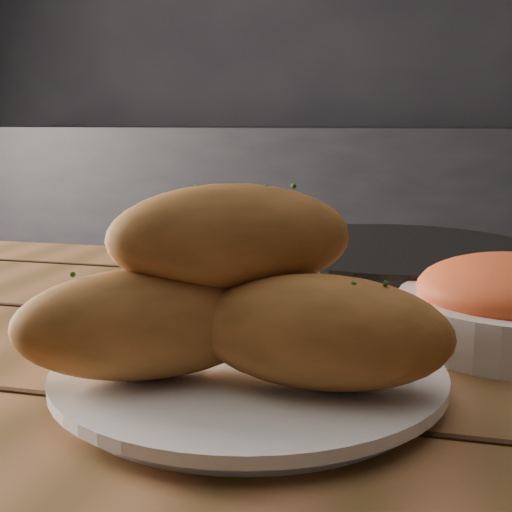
# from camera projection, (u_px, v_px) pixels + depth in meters

# --- Properties ---
(back_wall) EXTENTS (4.00, 0.04, 2.70)m
(back_wall) POSITION_uv_depth(u_px,v_px,m) (345.00, 17.00, 2.96)
(back_wall) COLOR black
(back_wall) RESTS_ON ground
(counter) EXTENTS (2.80, 0.60, 0.90)m
(counter) POSITION_uv_depth(u_px,v_px,m) (329.00, 241.00, 2.85)
(counter) COLOR black
(counter) RESTS_ON ground
(table) EXTENTS (1.42, 0.87, 0.75)m
(table) POSITION_uv_depth(u_px,v_px,m) (248.00, 484.00, 0.57)
(table) COLOR brown
(table) RESTS_ON ground
(plate) EXTENTS (0.27, 0.27, 0.02)m
(plate) POSITION_uv_depth(u_px,v_px,m) (249.00, 377.00, 0.49)
(plate) COLOR white
(plate) RESTS_ON table
(bread_rolls) EXTENTS (0.28, 0.25, 0.12)m
(bread_rolls) POSITION_uv_depth(u_px,v_px,m) (239.00, 296.00, 0.47)
(bread_rolls) COLOR #BF7035
(bread_rolls) RESTS_ON plate
(skillet) EXTENTS (0.45, 0.32, 0.05)m
(skillet) POSITION_uv_depth(u_px,v_px,m) (394.00, 264.00, 0.79)
(skillet) COLOR black
(skillet) RESTS_ON table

